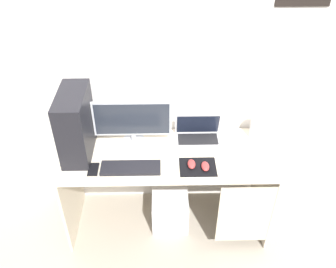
% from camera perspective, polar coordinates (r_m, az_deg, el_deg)
% --- Properties ---
extents(ground_plane, '(8.00, 8.00, 0.00)m').
position_cam_1_polar(ground_plane, '(3.27, 0.00, -13.27)').
color(ground_plane, '#9E9384').
extents(wall_back, '(4.00, 0.05, 2.60)m').
position_cam_1_polar(wall_back, '(2.71, -0.09, 10.38)').
color(wall_back, silver).
rests_on(wall_back, ground_plane).
extents(desk, '(1.57, 0.60, 0.77)m').
position_cam_1_polar(desk, '(2.82, 0.43, -5.47)').
color(desk, beige).
rests_on(desk, ground_plane).
extents(pc_tower, '(0.19, 0.44, 0.49)m').
position_cam_1_polar(pc_tower, '(2.67, -14.15, 1.47)').
color(pc_tower, black).
rests_on(pc_tower, desk).
extents(monitor, '(0.58, 0.17, 0.36)m').
position_cam_1_polar(monitor, '(2.73, -5.56, 1.97)').
color(monitor, '#B7BCC6').
rests_on(monitor, desk).
extents(laptop, '(0.35, 0.22, 0.22)m').
position_cam_1_polar(laptop, '(2.83, 4.68, -0.16)').
color(laptop, silver).
rests_on(laptop, desk).
extents(speaker, '(0.09, 0.09, 0.17)m').
position_cam_1_polar(speaker, '(2.91, 13.49, 1.00)').
color(speaker, silver).
rests_on(speaker, desk).
extents(keyboard, '(0.42, 0.14, 0.02)m').
position_cam_1_polar(keyboard, '(2.60, -5.81, -5.25)').
color(keyboard, black).
rests_on(keyboard, desk).
extents(mousepad, '(0.26, 0.20, 0.00)m').
position_cam_1_polar(mousepad, '(2.62, 4.65, -5.13)').
color(mousepad, black).
rests_on(mousepad, desk).
extents(mouse_left, '(0.06, 0.10, 0.03)m').
position_cam_1_polar(mouse_left, '(2.61, 3.67, -4.68)').
color(mouse_left, '#B23333').
rests_on(mouse_left, mousepad).
extents(mouse_right, '(0.06, 0.10, 0.03)m').
position_cam_1_polar(mouse_right, '(2.60, 5.80, -5.01)').
color(mouse_right, '#B23333').
rests_on(mouse_right, mousepad).
extents(cell_phone, '(0.07, 0.13, 0.01)m').
position_cam_1_polar(cell_phone, '(2.64, -11.51, -5.41)').
color(cell_phone, black).
rests_on(cell_phone, desk).
extents(subwoofer, '(0.30, 0.30, 0.30)m').
position_cam_1_polar(subwoofer, '(3.15, 0.32, -11.69)').
color(subwoofer, silver).
rests_on(subwoofer, ground_plane).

